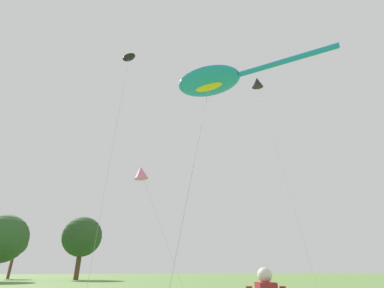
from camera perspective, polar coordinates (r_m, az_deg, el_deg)
name	(u,v)px	position (r m, az deg, el deg)	size (l,w,h in m)	color
big_show_kite	(212,81)	(17.45, 4.05, 12.54)	(6.90, 7.96, 12.38)	#1E8CBF
small_kite_diamond_red	(129,59)	(24.65, -12.68, 16.47)	(1.30, 3.08, 17.66)	black
small_kite_streamer_purple	(257,83)	(32.85, 13.04, 11.99)	(1.81, 5.07, 21.26)	black
small_kite_delta_white	(141,173)	(25.55, -10.26, -5.72)	(4.99, 1.41, 10.07)	pink
tree_pine_center	(82,237)	(57.97, -21.30, -17.06)	(6.99, 6.99, 10.67)	#513823
tree_broad_distant	(16,244)	(69.27, -32.02, -16.77)	(4.36, 4.36, 8.53)	#513823
tree_oak_right	(3,238)	(54.44, -33.81, -15.58)	(7.14, 7.14, 9.61)	#513823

